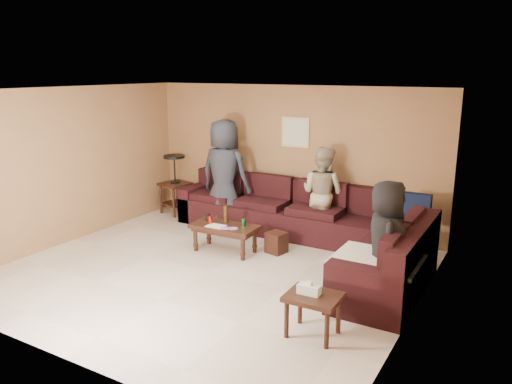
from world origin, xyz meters
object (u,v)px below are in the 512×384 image
(waste_bin, at_px, (276,242))
(sectional_sofa, at_px, (308,229))
(end_table_left, at_px, (175,183))
(side_table_right, at_px, (313,300))
(person_middle, at_px, (322,193))
(coffee_table, at_px, (225,229))
(person_left, at_px, (225,173))
(person_right, at_px, (386,243))

(waste_bin, bearing_deg, sectional_sofa, 47.13)
(end_table_left, bearing_deg, side_table_right, -34.92)
(side_table_right, distance_m, person_middle, 3.19)
(waste_bin, bearing_deg, coffee_table, -153.23)
(coffee_table, xyz_separation_m, end_table_left, (-2.00, 1.29, 0.24))
(sectional_sofa, relative_size, end_table_left, 4.03)
(sectional_sofa, xyz_separation_m, end_table_left, (-3.08, 0.54, 0.28))
(sectional_sofa, distance_m, person_middle, 0.73)
(sectional_sofa, distance_m, coffee_table, 1.31)
(side_table_right, distance_m, waste_bin, 2.49)
(coffee_table, xyz_separation_m, waste_bin, (0.72, 0.36, -0.21))
(person_left, relative_size, person_right, 1.27)
(waste_bin, bearing_deg, person_left, 152.33)
(side_table_right, distance_m, person_right, 1.28)
(person_left, height_order, person_middle, person_left)
(coffee_table, bearing_deg, person_right, -10.30)
(end_table_left, bearing_deg, person_right, -20.95)
(waste_bin, relative_size, person_middle, 0.21)
(waste_bin, height_order, person_middle, person_middle)
(end_table_left, bearing_deg, coffee_table, -32.85)
(end_table_left, relative_size, person_right, 0.76)
(waste_bin, relative_size, person_right, 0.21)
(coffee_table, xyz_separation_m, side_table_right, (2.19, -1.63, 0.04))
(side_table_right, relative_size, waste_bin, 1.89)
(person_middle, bearing_deg, waste_bin, 81.31)
(sectional_sofa, bearing_deg, waste_bin, -132.87)
(end_table_left, height_order, side_table_right, end_table_left)
(coffee_table, distance_m, end_table_left, 2.39)
(side_table_right, xyz_separation_m, person_left, (-2.92, 2.76, 0.56))
(side_table_right, bearing_deg, person_left, 136.70)
(coffee_table, xyz_separation_m, person_left, (-0.73, 1.12, 0.59))
(end_table_left, height_order, waste_bin, end_table_left)
(coffee_table, height_order, waste_bin, coffee_table)
(side_table_right, bearing_deg, coffee_table, 143.27)
(coffee_table, distance_m, person_middle, 1.74)
(person_left, bearing_deg, waste_bin, 151.21)
(side_table_right, bearing_deg, person_middle, 111.01)
(person_middle, bearing_deg, person_right, 141.51)
(person_right, bearing_deg, side_table_right, 139.79)
(person_left, bearing_deg, person_middle, -174.56)
(sectional_sofa, relative_size, side_table_right, 7.61)
(end_table_left, distance_m, side_table_right, 5.12)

